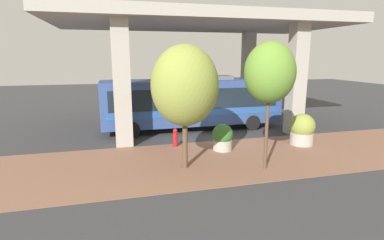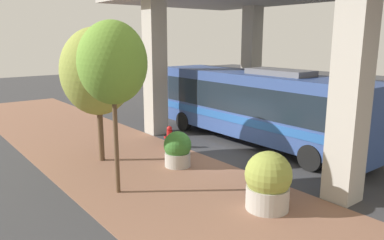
% 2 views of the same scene
% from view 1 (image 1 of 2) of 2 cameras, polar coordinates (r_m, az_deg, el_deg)
% --- Properties ---
extents(ground_plane, '(80.00, 80.00, 0.00)m').
position_cam_1_polar(ground_plane, '(17.33, 4.88, -4.00)').
color(ground_plane, '#38383A').
rests_on(ground_plane, ground).
extents(sidewalk_strip, '(6.00, 40.00, 0.02)m').
position_cam_1_polar(sidewalk_strip, '(14.67, 8.77, -7.06)').
color(sidewalk_strip, '#845B47').
rests_on(sidewalk_strip, ground).
extents(overpass, '(9.40, 18.42, 7.31)m').
position_cam_1_polar(overpass, '(20.54, 1.38, 16.50)').
color(overpass, '#ADA89E').
rests_on(overpass, ground).
extents(bus, '(2.77, 11.62, 3.53)m').
position_cam_1_polar(bus, '(19.71, 0.09, 3.70)').
color(bus, '#334C8C').
rests_on(bus, ground).
extents(fire_hydrant, '(0.53, 0.25, 1.01)m').
position_cam_1_polar(fire_hydrant, '(16.08, -3.21, -3.37)').
color(fire_hydrant, '#B21919').
rests_on(fire_hydrant, ground).
extents(planter_front, '(1.06, 1.06, 1.38)m').
position_cam_1_polar(planter_front, '(15.53, 5.84, -3.34)').
color(planter_front, '#ADA89E').
rests_on(planter_front, ground).
extents(planter_middle, '(1.34, 1.34, 1.73)m').
position_cam_1_polar(planter_middle, '(17.46, 20.26, -1.74)').
color(planter_middle, '#ADA89E').
rests_on(planter_middle, ground).
extents(street_tree_near, '(2.81, 2.81, 5.27)m').
position_cam_1_polar(street_tree_near, '(12.41, -1.38, 6.50)').
color(street_tree_near, brown).
rests_on(street_tree_near, ground).
extents(street_tree_far, '(2.08, 2.08, 5.37)m').
position_cam_1_polar(street_tree_far, '(12.64, 14.57, 8.66)').
color(street_tree_far, brown).
rests_on(street_tree_far, ground).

